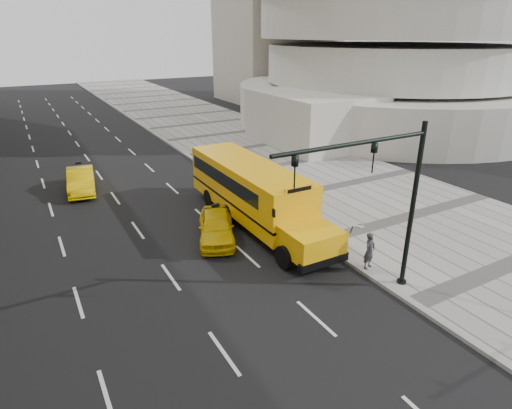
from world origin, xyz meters
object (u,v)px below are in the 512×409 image
taxi_far (81,181)px  traffic_signal (386,193)px  school_bus (251,189)px  taxi_near (216,227)px  pedestrian (370,251)px

taxi_far → traffic_signal: (7.68, -17.13, 3.38)m
school_bus → taxi_far: 11.35m
taxi_near → traffic_signal: size_ratio=0.62×
traffic_signal → pedestrian: bearing=54.5°
school_bus → pedestrian: (1.75, -6.77, -0.84)m
pedestrian → school_bus: bearing=89.1°
school_bus → pedestrian: bearing=-75.5°
school_bus → pedestrian: school_bus is taller
taxi_near → pedestrian: 7.06m
school_bus → traffic_signal: bearing=-85.2°
taxi_far → traffic_signal: size_ratio=0.67×
school_bus → taxi_far: school_bus is taller
school_bus → traffic_signal: size_ratio=1.81×
school_bus → taxi_near: (-2.50, -1.14, -1.09)m
school_bus → taxi_near: school_bus is taller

